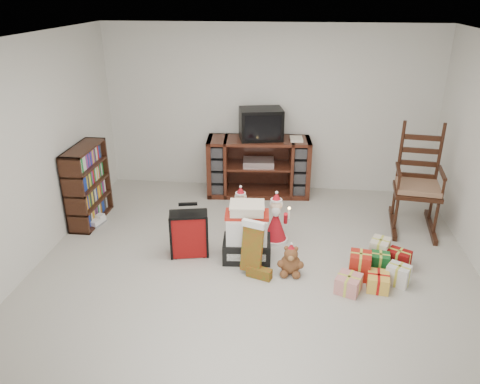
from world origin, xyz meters
name	(u,v)px	position (x,y,z in m)	size (l,w,h in m)	color
room	(255,168)	(0.00, 0.00, 1.25)	(5.01, 5.01, 2.51)	#AFABA1
tv_stand	(258,167)	(-0.12, 2.19, 0.44)	(1.58, 0.67, 0.88)	#492014
bookshelf	(88,186)	(-2.33, 1.02, 0.51)	(0.29, 0.86, 1.05)	#341B0E
rocking_chair	(415,191)	(2.00, 1.37, 0.49)	(0.68, 1.01, 1.43)	#341B0E
gift_pile	(247,235)	(-0.11, 0.27, 0.30)	(0.58, 0.44, 0.69)	black
red_suitcase	(189,234)	(-0.79, 0.28, 0.28)	(0.46, 0.30, 0.64)	maroon
stocking	(252,248)	(-0.02, -0.04, 0.32)	(0.30, 0.13, 0.65)	#0C6F1A
teddy_bear	(291,262)	(0.41, 0.01, 0.15)	(0.23, 0.20, 0.34)	brown
santa_figurine	(276,223)	(0.21, 0.72, 0.26)	(0.32, 0.31, 0.67)	#AE121D
mrs_claus_figurine	(241,214)	(-0.26, 0.95, 0.24)	(0.30, 0.29, 0.63)	#AE121D
sneaker_pair	(92,221)	(-2.27, 0.89, 0.04)	(0.32, 0.27, 0.09)	white
gift_cluster	(376,267)	(1.35, 0.06, 0.12)	(0.69, 1.00, 0.24)	#A71F13
crt_television	(261,124)	(-0.10, 2.21, 1.10)	(0.69, 0.56, 0.45)	black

